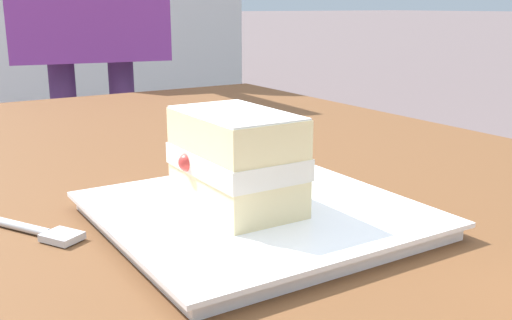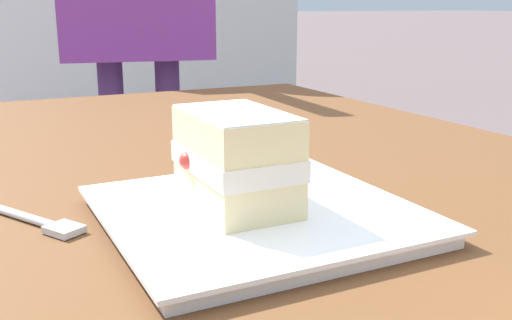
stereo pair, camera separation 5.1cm
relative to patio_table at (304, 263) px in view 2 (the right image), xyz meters
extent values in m
cylinder|color=brown|center=(0.67, -0.32, -0.28)|extent=(0.07, 0.07, 0.70)
cylinder|color=brown|center=(0.67, 0.32, -0.28)|extent=(0.07, 0.07, 0.70)
cube|color=brown|center=(0.00, 0.00, 0.09)|extent=(1.45, 0.76, 0.04)
cube|color=white|center=(-0.11, 0.12, 0.11)|extent=(0.25, 0.25, 0.01)
cube|color=white|center=(-0.11, 0.12, 0.12)|extent=(0.26, 0.26, 0.00)
cube|color=beige|center=(-0.10, 0.13, 0.14)|extent=(0.12, 0.07, 0.03)
cube|color=white|center=(-0.10, 0.13, 0.17)|extent=(0.12, 0.08, 0.02)
sphere|color=red|center=(-0.07, 0.10, 0.17)|extent=(0.02, 0.02, 0.02)
sphere|color=red|center=(-0.08, 0.17, 0.17)|extent=(0.02, 0.02, 0.02)
cube|color=beige|center=(-0.10, 0.13, 0.19)|extent=(0.12, 0.07, 0.03)
cube|color=white|center=(-0.10, 0.13, 0.21)|extent=(0.12, 0.07, 0.00)
cylinder|color=silver|center=(0.01, 0.32, 0.11)|extent=(0.13, 0.08, 0.01)
cube|color=silver|center=(-0.06, 0.28, 0.11)|extent=(0.04, 0.04, 0.01)
cylinder|color=#452855|center=(1.16, -0.04, -0.24)|extent=(0.07, 0.07, 0.78)
cylinder|color=#452855|center=(1.13, -0.20, -0.24)|extent=(0.07, 0.07, 0.78)
camera|label=1|loc=(-0.53, 0.38, 0.30)|focal=41.81mm
camera|label=2|loc=(-0.56, 0.34, 0.30)|focal=41.81mm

